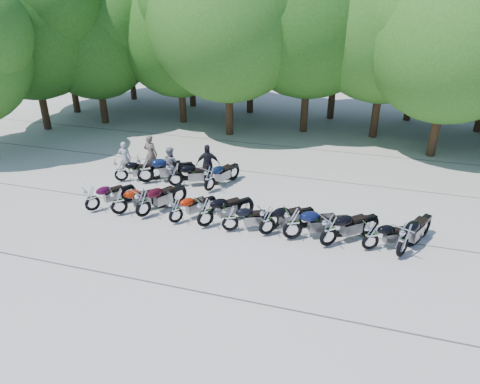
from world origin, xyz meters
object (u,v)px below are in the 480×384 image
(motorcycle_6, at_px, (267,220))
(rider_3, at_px, (151,154))
(motorcycle_10, at_px, (404,239))
(motorcycle_8, at_px, (329,230))
(motorcycle_9, at_px, (371,236))
(rider_2, at_px, (208,164))
(motorcycle_11, at_px, (121,170))
(motorcycle_0, at_px, (92,198))
(motorcycle_12, at_px, (145,169))
(rider_0, at_px, (125,158))
(motorcycle_5, at_px, (230,218))
(motorcycle_14, at_px, (210,178))
(motorcycle_1, at_px, (119,201))
(motorcycle_4, at_px, (205,212))
(rider_1, at_px, (170,164))
(motorcycle_2, at_px, (143,202))
(motorcycle_3, at_px, (176,210))
(motorcycle_13, at_px, (175,174))
(motorcycle_7, at_px, (293,223))

(motorcycle_6, relative_size, rider_3, 1.21)
(motorcycle_10, bearing_deg, motorcycle_8, 27.93)
(motorcycle_9, height_order, rider_2, rider_2)
(motorcycle_11, bearing_deg, motorcycle_0, 160.38)
(motorcycle_12, distance_m, rider_0, 1.62)
(rider_0, bearing_deg, motorcycle_0, 84.78)
(motorcycle_5, relative_size, motorcycle_14, 0.91)
(motorcycle_9, xyz_separation_m, motorcycle_11, (-10.76, 2.57, 0.00))
(motorcycle_0, bearing_deg, motorcycle_6, -143.93)
(motorcycle_1, distance_m, motorcycle_4, 3.46)
(rider_1, bearing_deg, rider_0, 11.89)
(motorcycle_2, bearing_deg, motorcycle_3, -154.83)
(motorcycle_0, distance_m, rider_2, 5.12)
(motorcycle_3, relative_size, motorcycle_10, 0.83)
(motorcycle_12, height_order, rider_3, rider_3)
(motorcycle_10, distance_m, motorcycle_14, 8.13)
(motorcycle_2, height_order, motorcycle_9, motorcycle_2)
(motorcycle_8, xyz_separation_m, rider_3, (-8.65, 4.14, 0.25))
(motorcycle_11, height_order, rider_1, rider_1)
(motorcycle_12, height_order, rider_1, rider_1)
(motorcycle_5, bearing_deg, rider_1, 23.52)
(motorcycle_3, bearing_deg, rider_1, -25.37)
(motorcycle_14, bearing_deg, motorcycle_8, 171.99)
(motorcycle_6, height_order, rider_1, rider_1)
(motorcycle_1, distance_m, motorcycle_11, 3.19)
(motorcycle_14, relative_size, rider_1, 1.40)
(motorcycle_2, relative_size, rider_2, 1.32)
(motorcycle_2, height_order, motorcycle_6, motorcycle_2)
(motorcycle_2, bearing_deg, motorcycle_8, -152.78)
(motorcycle_1, relative_size, motorcycle_3, 1.08)
(motorcycle_2, distance_m, rider_0, 4.58)
(motorcycle_10, bearing_deg, motorcycle_3, 26.92)
(motorcycle_13, bearing_deg, motorcycle_11, 68.28)
(motorcycle_13, bearing_deg, motorcycle_9, -134.25)
(motorcycle_8, relative_size, motorcycle_13, 1.07)
(motorcycle_4, xyz_separation_m, motorcycle_8, (4.39, -0.02, 0.02))
(motorcycle_3, bearing_deg, motorcycle_7, -141.73)
(motorcycle_6, distance_m, rider_3, 7.67)
(rider_2, relative_size, rider_3, 0.96)
(motorcycle_11, height_order, motorcycle_14, motorcycle_14)
(motorcycle_1, bearing_deg, motorcycle_0, 50.47)
(motorcycle_9, xyz_separation_m, rider_1, (-8.70, 3.32, 0.23))
(motorcycle_11, distance_m, motorcycle_12, 1.15)
(motorcycle_0, xyz_separation_m, motorcycle_1, (1.15, 0.04, 0.03))
(motorcycle_3, height_order, motorcycle_14, motorcycle_14)
(motorcycle_6, bearing_deg, motorcycle_3, 51.00)
(motorcycle_12, xyz_separation_m, rider_0, (-1.43, 0.75, 0.07))
(motorcycle_1, relative_size, rider_3, 1.19)
(motorcycle_7, relative_size, rider_3, 1.31)
(motorcycle_8, relative_size, motorcycle_10, 0.98)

